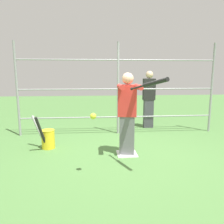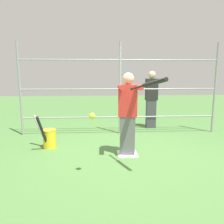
{
  "view_description": "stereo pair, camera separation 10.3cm",
  "coord_description": "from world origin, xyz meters",
  "px_view_note": "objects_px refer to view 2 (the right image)",
  "views": [
    {
      "loc": [
        0.67,
        4.2,
        1.63
      ],
      "look_at": [
        0.34,
        0.37,
        0.95
      ],
      "focal_mm": 35.0,
      "sensor_mm": 36.0,
      "label": 1
    },
    {
      "loc": [
        0.57,
        4.21,
        1.63
      ],
      "look_at": [
        0.34,
        0.37,
        0.95
      ],
      "focal_mm": 35.0,
      "sensor_mm": 36.0,
      "label": 2
    }
  ],
  "objects_px": {
    "batter": "(128,112)",
    "baseball_bat_swinging": "(151,83)",
    "bystander_behind_fence": "(151,99)",
    "bat_bucket": "(49,138)",
    "softball_in_flight": "(92,116)"
  },
  "relations": [
    {
      "from": "bat_bucket",
      "to": "softball_in_flight",
      "type": "bearing_deg",
      "value": 125.17
    },
    {
      "from": "batter",
      "to": "baseball_bat_swinging",
      "type": "height_order",
      "value": "batter"
    },
    {
      "from": "batter",
      "to": "softball_in_flight",
      "type": "relative_size",
      "value": 17.15
    },
    {
      "from": "baseball_bat_swinging",
      "to": "bystander_behind_fence",
      "type": "bearing_deg",
      "value": -103.94
    },
    {
      "from": "baseball_bat_swinging",
      "to": "softball_in_flight",
      "type": "height_order",
      "value": "baseball_bat_swinging"
    },
    {
      "from": "baseball_bat_swinging",
      "to": "bat_bucket",
      "type": "distance_m",
      "value": 2.7
    },
    {
      "from": "bystander_behind_fence",
      "to": "bat_bucket",
      "type": "bearing_deg",
      "value": 32.05
    },
    {
      "from": "bat_bucket",
      "to": "bystander_behind_fence",
      "type": "bearing_deg",
      "value": -147.95
    },
    {
      "from": "batter",
      "to": "bystander_behind_fence",
      "type": "bearing_deg",
      "value": -114.29
    },
    {
      "from": "softball_in_flight",
      "to": "bystander_behind_fence",
      "type": "bearing_deg",
      "value": -118.17
    },
    {
      "from": "batter",
      "to": "baseball_bat_swinging",
      "type": "distance_m",
      "value": 1.1
    },
    {
      "from": "baseball_bat_swinging",
      "to": "bystander_behind_fence",
      "type": "xyz_separation_m",
      "value": [
        -0.77,
        -3.11,
        -0.59
      ]
    },
    {
      "from": "baseball_bat_swinging",
      "to": "bat_bucket",
      "type": "height_order",
      "value": "baseball_bat_swinging"
    },
    {
      "from": "bat_bucket",
      "to": "bystander_behind_fence",
      "type": "xyz_separation_m",
      "value": [
        -2.69,
        -1.68,
        0.65
      ]
    },
    {
      "from": "batter",
      "to": "softball_in_flight",
      "type": "height_order",
      "value": "batter"
    }
  ]
}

